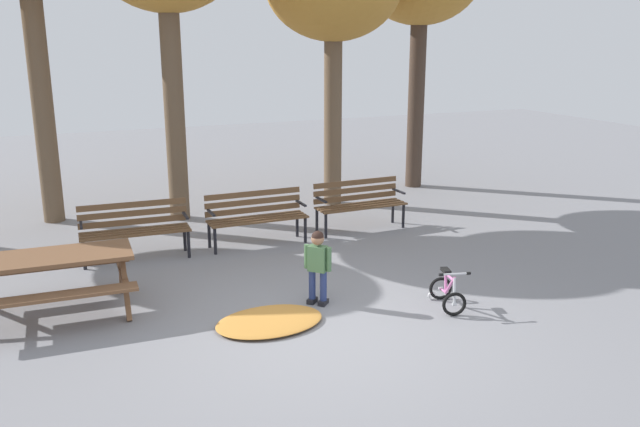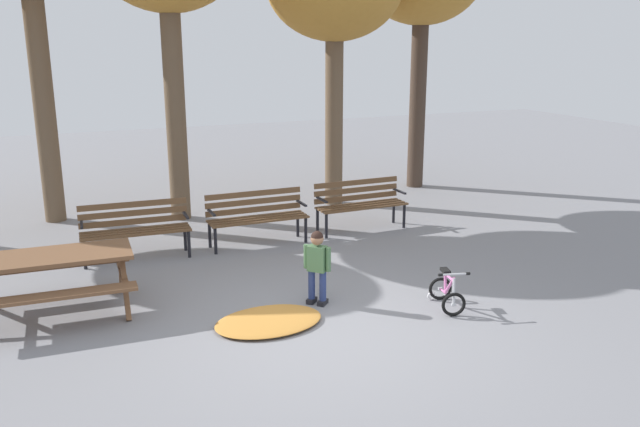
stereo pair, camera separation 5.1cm
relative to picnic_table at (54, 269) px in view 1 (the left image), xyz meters
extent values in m
plane|color=gray|center=(2.72, -1.67, -0.59)|extent=(36.00, 36.00, 0.00)
cube|color=brown|center=(0.00, 0.00, 0.15)|extent=(1.83, 0.84, 0.05)
cube|color=brown|center=(-0.02, -0.55, -0.14)|extent=(1.81, 0.32, 0.04)
cube|color=brown|center=(0.02, 0.55, -0.14)|extent=(1.81, 0.32, 0.04)
cube|color=brown|center=(0.77, -0.28, -0.24)|extent=(0.08, 0.57, 0.76)
cube|color=brown|center=(0.79, 0.22, -0.24)|extent=(0.08, 0.57, 0.76)
cube|color=brown|center=(0.78, -0.03, -0.17)|extent=(0.13, 1.10, 0.04)
cube|color=brown|center=(1.20, 1.87, -0.15)|extent=(1.60, 0.15, 0.03)
cube|color=brown|center=(1.19, 1.75, -0.15)|extent=(1.60, 0.15, 0.03)
cube|color=brown|center=(1.18, 1.63, -0.15)|extent=(1.60, 0.15, 0.03)
cube|color=brown|center=(1.18, 1.51, -0.15)|extent=(1.60, 0.15, 0.03)
cube|color=brown|center=(1.20, 1.91, -0.05)|extent=(1.60, 0.13, 0.09)
cube|color=brown|center=(1.20, 1.91, 0.08)|extent=(1.60, 0.13, 0.09)
cube|color=brown|center=(1.20, 1.91, 0.21)|extent=(1.60, 0.13, 0.09)
cylinder|color=black|center=(1.93, 1.49, -0.37)|extent=(0.05, 0.05, 0.44)
cylinder|color=black|center=(1.95, 1.85, -0.37)|extent=(0.05, 0.05, 0.44)
cube|color=black|center=(1.94, 1.67, 0.03)|extent=(0.06, 0.40, 0.03)
cylinder|color=black|center=(0.43, 1.57, -0.37)|extent=(0.05, 0.05, 0.44)
cylinder|color=black|center=(0.45, 1.93, -0.37)|extent=(0.05, 0.05, 0.44)
cube|color=black|center=(0.44, 1.75, 0.03)|extent=(0.06, 0.40, 0.03)
cube|color=brown|center=(3.09, 1.83, -0.15)|extent=(1.60, 0.07, 0.03)
cube|color=brown|center=(3.09, 1.71, -0.15)|extent=(1.60, 0.07, 0.03)
cube|color=brown|center=(3.09, 1.59, -0.15)|extent=(1.60, 0.07, 0.03)
cube|color=brown|center=(3.09, 1.47, -0.15)|extent=(1.60, 0.07, 0.03)
cube|color=brown|center=(3.09, 1.87, -0.05)|extent=(1.60, 0.04, 0.09)
cube|color=brown|center=(3.09, 1.87, 0.08)|extent=(1.60, 0.04, 0.09)
cube|color=brown|center=(3.09, 1.87, 0.21)|extent=(1.60, 0.04, 0.09)
cylinder|color=black|center=(3.84, 1.49, -0.37)|extent=(0.05, 0.05, 0.44)
cylinder|color=black|center=(3.84, 1.85, -0.37)|extent=(0.05, 0.05, 0.44)
cube|color=black|center=(3.84, 1.67, 0.03)|extent=(0.04, 0.40, 0.03)
cylinder|color=black|center=(2.34, 1.49, -0.37)|extent=(0.05, 0.05, 0.44)
cylinder|color=black|center=(2.34, 1.85, -0.37)|extent=(0.05, 0.05, 0.44)
cube|color=black|center=(2.34, 1.67, 0.03)|extent=(0.04, 0.40, 0.03)
cube|color=brown|center=(4.98, 1.93, -0.15)|extent=(1.60, 0.10, 0.03)
cube|color=brown|center=(4.99, 1.81, -0.15)|extent=(1.60, 0.10, 0.03)
cube|color=brown|center=(4.99, 1.69, -0.15)|extent=(1.60, 0.10, 0.03)
cube|color=brown|center=(4.99, 1.57, -0.15)|extent=(1.60, 0.10, 0.03)
cube|color=brown|center=(4.98, 1.97, -0.05)|extent=(1.60, 0.07, 0.09)
cube|color=brown|center=(4.98, 1.97, 0.08)|extent=(1.60, 0.07, 0.09)
cube|color=brown|center=(4.98, 1.97, 0.21)|extent=(1.60, 0.07, 0.09)
cylinder|color=black|center=(5.74, 1.60, -0.37)|extent=(0.05, 0.05, 0.44)
cylinder|color=black|center=(5.73, 1.96, -0.37)|extent=(0.05, 0.05, 0.44)
cube|color=black|center=(5.74, 1.78, 0.03)|extent=(0.05, 0.40, 0.03)
cylinder|color=black|center=(4.24, 1.58, -0.37)|extent=(0.05, 0.05, 0.44)
cylinder|color=black|center=(4.23, 1.94, -0.37)|extent=(0.05, 0.05, 0.44)
cube|color=black|center=(4.24, 1.76, 0.03)|extent=(0.05, 0.40, 0.03)
cylinder|color=navy|center=(3.06, -0.99, -0.37)|extent=(0.09, 0.09, 0.44)
cube|color=black|center=(3.06, -0.99, -0.56)|extent=(0.18, 0.18, 0.06)
cylinder|color=navy|center=(2.96, -0.87, -0.37)|extent=(0.09, 0.09, 0.44)
cube|color=black|center=(2.96, -0.87, -0.56)|extent=(0.18, 0.18, 0.06)
cube|color=#477047|center=(3.01, -0.93, 0.01)|extent=(0.25, 0.26, 0.32)
sphere|color=#996B4C|center=(3.01, -0.93, 0.26)|extent=(0.16, 0.16, 0.16)
sphere|color=black|center=(3.01, -0.93, 0.29)|extent=(0.15, 0.15, 0.15)
cylinder|color=#477047|center=(3.11, -1.04, 0.02)|extent=(0.06, 0.06, 0.30)
cylinder|color=#477047|center=(2.91, -0.82, 0.02)|extent=(0.06, 0.06, 0.30)
torus|color=black|center=(4.37, -1.93, -0.44)|extent=(0.30, 0.12, 0.30)
cylinder|color=silver|center=(4.37, -1.93, -0.44)|extent=(0.06, 0.05, 0.04)
torus|color=black|center=(4.51, -1.43, -0.44)|extent=(0.30, 0.12, 0.30)
cylinder|color=silver|center=(4.51, -1.43, -0.44)|extent=(0.06, 0.05, 0.04)
torus|color=white|center=(4.61, -1.46, -0.54)|extent=(0.11, 0.05, 0.11)
torus|color=white|center=(4.40, -1.40, -0.54)|extent=(0.11, 0.05, 0.11)
cylinder|color=pink|center=(4.42, -1.75, -0.27)|extent=(0.12, 0.30, 0.32)
cylinder|color=pink|center=(4.46, -1.60, -0.29)|extent=(0.05, 0.08, 0.27)
cylinder|color=pink|center=(4.48, -1.52, -0.43)|extent=(0.08, 0.20, 0.05)
cylinder|color=silver|center=(4.37, -1.91, -0.28)|extent=(0.05, 0.08, 0.32)
cylinder|color=pink|center=(4.42, -1.74, -0.17)|extent=(0.12, 0.32, 0.05)
cube|color=black|center=(4.46, -1.58, -0.14)|extent=(0.13, 0.19, 0.04)
cylinder|color=silver|center=(4.38, -1.89, -0.07)|extent=(0.33, 0.11, 0.02)
cylinder|color=black|center=(4.54, -1.93, -0.07)|extent=(0.06, 0.05, 0.04)
cylinder|color=black|center=(4.21, -1.84, -0.07)|extent=(0.06, 0.05, 0.04)
ellipsoid|color=#C68438|center=(2.25, -1.26, -0.56)|extent=(1.33, 0.96, 0.07)
cylinder|color=brown|center=(0.14, 4.54, 1.47)|extent=(0.36, 0.36, 4.12)
cylinder|color=brown|center=(2.28, 3.80, 1.32)|extent=(0.36, 0.36, 3.83)
cylinder|color=brown|center=(5.34, 3.72, 1.08)|extent=(0.35, 0.35, 3.35)
cylinder|color=#423328|center=(7.66, 4.43, 1.24)|extent=(0.35, 0.35, 3.67)
camera|label=1|loc=(-0.06, -8.05, 2.68)|focal=37.16mm
camera|label=2|loc=(-0.02, -8.07, 2.68)|focal=37.16mm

